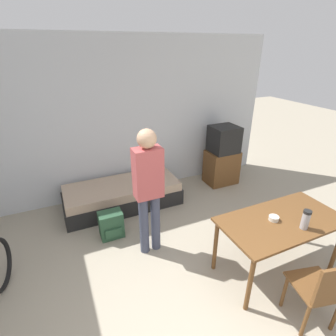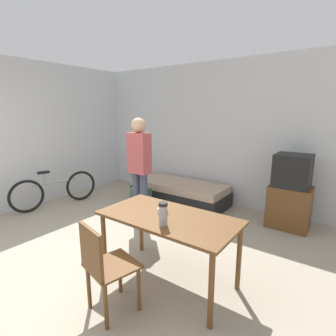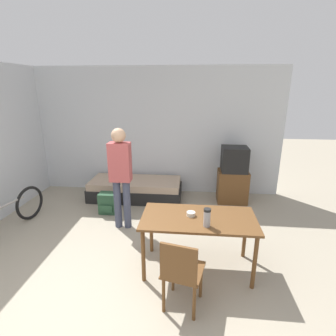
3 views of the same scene
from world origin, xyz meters
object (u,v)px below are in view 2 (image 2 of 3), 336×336
at_px(dining_table, 168,224).
at_px(bicycle, 55,190).
at_px(thermos_flask, 163,213).
at_px(person_standing, 139,163).
at_px(backpack, 141,199).
at_px(tv, 290,193).
at_px(mate_bowl, 163,211).
at_px(daybed, 179,192).
at_px(wooden_chair, 103,264).

xyz_separation_m(dining_table, bicycle, (-3.07, 0.58, -0.34)).
bearing_deg(thermos_flask, person_standing, 139.11).
height_order(person_standing, backpack, person_standing).
bearing_deg(tv, mate_bowl, -111.21).
bearing_deg(mate_bowl, backpack, 138.23).
relative_size(bicycle, thermos_flask, 7.16).
distance_m(tv, person_standing, 2.36).
bearing_deg(person_standing, thermos_flask, -40.89).
bearing_deg(dining_table, daybed, 120.87).
distance_m(dining_table, mate_bowl, 0.15).
relative_size(bicycle, person_standing, 0.94).
relative_size(daybed, tv, 1.66).
height_order(mate_bowl, backpack, mate_bowl).
height_order(daybed, tv, tv).
relative_size(daybed, backpack, 4.88).
height_order(thermos_flask, backpack, thermos_flask).
bearing_deg(bicycle, backpack, 30.73).
bearing_deg(mate_bowl, wooden_chair, -96.36).
distance_m(daybed, backpack, 0.81).
bearing_deg(person_standing, mate_bowl, -38.56).
distance_m(bicycle, person_standing, 1.99).
bearing_deg(dining_table, backpack, 139.26).
xyz_separation_m(mate_bowl, backpack, (-1.55, 1.39, -0.57)).
bearing_deg(dining_table, person_standing, 142.69).
bearing_deg(mate_bowl, thermos_flask, -52.16).
bearing_deg(backpack, dining_table, -40.74).
height_order(wooden_chair, person_standing, person_standing).
bearing_deg(person_standing, daybed, 92.10).
xyz_separation_m(tv, person_standing, (-1.97, -1.23, 0.42)).
distance_m(daybed, person_standing, 1.44).
xyz_separation_m(dining_table, thermos_flask, (0.09, -0.21, 0.21)).
xyz_separation_m(person_standing, mate_bowl, (1.14, -0.91, -0.22)).
height_order(tv, person_standing, person_standing).
bearing_deg(backpack, wooden_chair, -55.36).
height_order(bicycle, person_standing, person_standing).
distance_m(daybed, bicycle, 2.38).
relative_size(mate_bowl, backpack, 0.28).
distance_m(tv, mate_bowl, 2.30).
xyz_separation_m(daybed, mate_bowl, (1.19, -2.11, 0.56)).
distance_m(thermos_flask, mate_bowl, 0.32).
bearing_deg(person_standing, bicycle, -168.68).
distance_m(thermos_flask, backpack, 2.48).
relative_size(daybed, thermos_flask, 8.65).
xyz_separation_m(wooden_chair, person_standing, (-1.06, 1.65, 0.50)).
distance_m(dining_table, backpack, 2.23).
relative_size(person_standing, thermos_flask, 7.58).
distance_m(wooden_chair, backpack, 2.61).
bearing_deg(bicycle, daybed, 41.27).
bearing_deg(wooden_chair, person_standing, 122.67).
bearing_deg(wooden_chair, backpack, 124.64).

